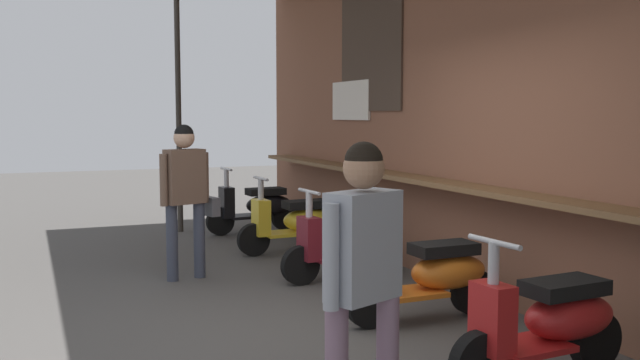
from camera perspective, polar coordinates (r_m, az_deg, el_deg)
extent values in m
plane|color=#474442|center=(5.72, -0.85, -12.25)|extent=(35.04, 35.04, 0.00)
cube|color=brown|center=(6.49, 16.10, 6.81)|extent=(12.52, 0.25, 3.84)
cube|color=brown|center=(6.34, 13.74, -0.93)|extent=(11.26, 0.36, 0.05)
cube|color=#423328|center=(8.78, 4.06, 11.77)|extent=(1.60, 0.02, 1.89)
cube|color=beige|center=(9.21, 2.48, 6.43)|extent=(1.09, 0.03, 0.50)
cylinder|color=#332D28|center=(10.53, -11.37, 5.93)|extent=(0.08, 0.08, 3.72)
ellipsoid|color=black|center=(10.43, -4.14, -2.00)|extent=(0.41, 0.72, 0.30)
cube|color=black|center=(10.39, -4.41, -0.92)|extent=(0.33, 0.56, 0.10)
cube|color=black|center=(10.33, -5.95, -2.93)|extent=(0.40, 0.52, 0.04)
cube|color=black|center=(10.20, -7.55, -1.80)|extent=(0.29, 0.17, 0.44)
cylinder|color=#B7B7BC|center=(10.19, -7.56, -1.08)|extent=(0.07, 0.07, 0.70)
cylinder|color=#B7B7BC|center=(10.16, -7.58, 0.89)|extent=(0.46, 0.06, 0.04)
cylinder|color=black|center=(10.21, -8.07, -3.33)|extent=(0.12, 0.40, 0.40)
cylinder|color=black|center=(10.55, -2.87, -3.01)|extent=(0.12, 0.40, 0.40)
ellipsoid|color=gold|center=(8.92, -0.85, -3.23)|extent=(0.41, 0.71, 0.30)
cube|color=black|center=(8.88, -1.15, -1.98)|extent=(0.32, 0.56, 0.10)
cube|color=gold|center=(8.81, -2.93, -4.33)|extent=(0.40, 0.51, 0.04)
cube|color=gold|center=(8.67, -4.78, -3.03)|extent=(0.29, 0.17, 0.44)
cylinder|color=#B7B7BC|center=(8.66, -4.79, -2.18)|extent=(0.07, 0.07, 0.70)
cylinder|color=#B7B7BC|center=(8.62, -4.81, 0.13)|extent=(0.46, 0.05, 0.04)
cylinder|color=black|center=(8.68, -5.39, -4.83)|extent=(0.11, 0.40, 0.40)
cylinder|color=black|center=(9.06, 0.60, -4.39)|extent=(0.11, 0.40, 0.40)
ellipsoid|color=maroon|center=(7.51, 3.62, -4.88)|extent=(0.42, 0.72, 0.30)
cube|color=black|center=(7.45, 3.30, -3.39)|extent=(0.33, 0.57, 0.10)
cube|color=maroon|center=(7.37, 1.24, -6.25)|extent=(0.41, 0.52, 0.04)
cube|color=maroon|center=(7.20, -0.88, -4.74)|extent=(0.29, 0.18, 0.44)
cylinder|color=#B7B7BC|center=(7.17, -0.88, -3.72)|extent=(0.07, 0.07, 0.70)
cylinder|color=#B7B7BC|center=(7.13, -0.89, -0.94)|extent=(0.46, 0.07, 0.04)
cylinder|color=black|center=(7.21, -1.60, -6.92)|extent=(0.13, 0.41, 0.40)
cylinder|color=black|center=(7.67, 5.24, -6.19)|extent=(0.13, 0.41, 0.40)
ellipsoid|color=orange|center=(6.13, 10.34, -7.27)|extent=(0.39, 0.70, 0.30)
cube|color=black|center=(6.07, 9.98, -5.48)|extent=(0.31, 0.55, 0.10)
cube|color=orange|center=(5.99, 7.49, -9.02)|extent=(0.39, 0.50, 0.04)
cube|color=orange|center=(5.79, 4.94, -7.25)|extent=(0.28, 0.16, 0.44)
cylinder|color=#B7B7BC|center=(5.76, 4.95, -5.98)|extent=(0.07, 0.07, 0.70)
cylinder|color=#B7B7BC|center=(5.70, 4.98, -2.53)|extent=(0.46, 0.04, 0.04)
cylinder|color=black|center=(5.81, 4.04, -9.94)|extent=(0.10, 0.40, 0.40)
cylinder|color=black|center=(6.32, 12.22, -8.80)|extent=(0.10, 0.40, 0.40)
ellipsoid|color=red|center=(5.02, 19.49, -10.33)|extent=(0.43, 0.73, 0.30)
cube|color=black|center=(4.93, 19.16, -8.19)|extent=(0.34, 0.57, 0.10)
cube|color=red|center=(4.82, 16.48, -12.74)|extent=(0.41, 0.53, 0.04)
cube|color=red|center=(4.57, 13.76, -10.82)|extent=(0.29, 0.18, 0.44)
cylinder|color=#B7B7BC|center=(4.53, 13.79, -9.24)|extent=(0.07, 0.07, 0.70)
cylinder|color=#B7B7BC|center=(4.46, 13.89, -4.88)|extent=(0.46, 0.07, 0.04)
cylinder|color=black|center=(5.25, 21.35, -11.96)|extent=(0.13, 0.41, 0.40)
cylinder|color=#383D4C|center=(7.50, -11.86, -4.99)|extent=(0.12, 0.12, 0.80)
cylinder|color=#383D4C|center=(7.61, -9.72, -4.80)|extent=(0.12, 0.12, 0.80)
cube|color=brown|center=(7.46, -10.88, 0.28)|extent=(0.31, 0.44, 0.57)
sphere|color=tan|center=(7.44, -10.93, 3.37)|extent=(0.22, 0.22, 0.22)
sphere|color=black|center=(7.44, -10.93, 3.66)|extent=(0.20, 0.20, 0.20)
cylinder|color=brown|center=(7.36, -12.52, -0.01)|extent=(0.08, 0.08, 0.53)
cylinder|color=brown|center=(7.58, -9.28, 0.21)|extent=(0.08, 0.08, 0.53)
cube|color=#4C4C51|center=(7.67, -8.86, -2.11)|extent=(0.28, 0.17, 0.20)
cube|color=#999EA8|center=(3.60, 3.51, -5.32)|extent=(0.34, 0.44, 0.56)
sphere|color=#A37556|center=(3.55, 3.55, 0.96)|extent=(0.21, 0.21, 0.21)
sphere|color=black|center=(3.55, 3.55, 1.56)|extent=(0.20, 0.20, 0.20)
cylinder|color=#999EA8|center=(3.44, 0.90, -6.24)|extent=(0.08, 0.08, 0.52)
cylinder|color=#999EA8|center=(3.79, 5.88, -5.18)|extent=(0.08, 0.08, 0.52)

